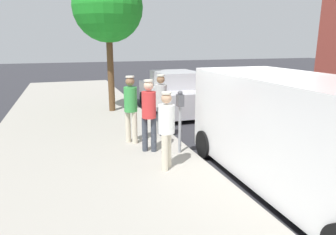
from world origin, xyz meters
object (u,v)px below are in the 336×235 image
Objects in this scene: pedestrian_in_gray at (161,101)px; pedestrian_in_white at (166,126)px; pedestrian_in_green at (131,105)px; street_tree at (108,7)px; parked_sedan_behind at (174,93)px; pedestrian_in_red at (149,111)px; parking_meter_near at (180,111)px; parked_van at (299,132)px.

pedestrian_in_gray reaches higher than pedestrian_in_white.
street_tree reaches higher than pedestrian_in_green.
pedestrian_in_green is 0.40× the size of parked_sedan_behind.
pedestrian_in_red reaches higher than pedestrian_in_white.
pedestrian_in_red is (0.67, -0.33, -0.02)m from parking_meter_near.
parking_meter_near is at bearing -127.04° from pedestrian_in_white.
street_tree reaches higher than parked_van.
pedestrian_in_green is 1.02× the size of pedestrian_in_gray.
pedestrian_in_red is 5.18m from parked_sedan_behind.
street_tree is (2.31, -7.48, 2.85)m from parked_van.
pedestrian_in_red is 0.40× the size of parked_sedan_behind.
parked_sedan_behind is 4.11m from street_tree.
parked_sedan_behind is at bearing -124.52° from pedestrian_in_green.
parking_meter_near is at bearing 89.18° from pedestrian_in_gray.
pedestrian_in_gray is at bearing 102.67° from street_tree.
pedestrian_in_green is 1.01× the size of pedestrian_in_red.
pedestrian_in_red reaches higher than parked_sedan_behind.
parked_van is 8.33m from street_tree.
pedestrian_in_green is at bearing -80.41° from pedestrian_in_white.
pedestrian_in_white is at bearing 91.82° from street_tree.
parked_van is at bearing 107.16° from street_tree.
pedestrian_in_green is 0.34× the size of parked_van.
street_tree is at bearing -7.39° from parked_sedan_behind.
pedestrian_in_red is 0.34× the size of street_tree.
parking_meter_near is at bearing 153.80° from pedestrian_in_red.
pedestrian_in_red reaches higher than pedestrian_in_gray.
pedestrian_in_green reaches higher than pedestrian_in_red.
pedestrian_in_gray is (-0.02, -1.56, -0.03)m from parking_meter_near.
pedestrian_in_gray is at bearing -119.42° from pedestrian_in_red.
parking_meter_near is at bearing 71.17° from parked_sedan_behind.
street_tree reaches higher than pedestrian_in_gray.
parked_van is at bearing 126.20° from pedestrian_in_green.
parked_sedan_behind is at bearing -116.18° from pedestrian_in_gray.
street_tree is at bearing -88.39° from pedestrian_in_red.
pedestrian_in_white is 6.74m from street_tree.
pedestrian_in_gray is 1.41m from pedestrian_in_red.
parked_van reaches higher than pedestrian_in_green.
parking_meter_near reaches higher than parked_sedan_behind.
pedestrian_in_gray is 1.06× the size of pedestrian_in_white.
pedestrian_in_white is 2.54m from parked_van.
pedestrian_in_gray is 3.78m from parked_sedan_behind.
parked_van is at bearing 124.03° from parking_meter_near.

